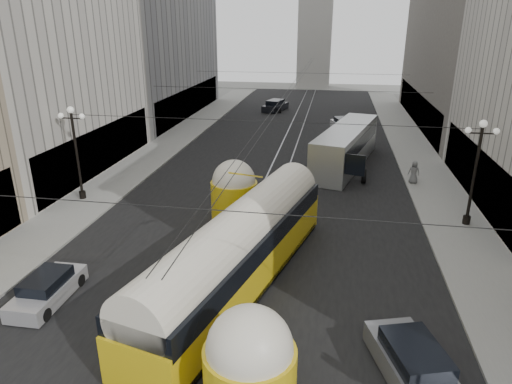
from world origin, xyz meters
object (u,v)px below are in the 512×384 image
at_px(sedan_grey, 414,365).
at_px(pedestrian_sidewalk_right, 414,172).
at_px(city_bus, 346,145).
at_px(sedan_silver, 47,289).
at_px(streetcar, 239,249).

relative_size(sedan_grey, pedestrian_sidewalk_right, 2.82).
xyz_separation_m(city_bus, sedan_silver, (-13.23, -22.93, -1.25)).
bearing_deg(streetcar, city_bus, 75.92).
xyz_separation_m(sedan_silver, pedestrian_sidewalk_right, (18.26, 18.70, 0.45)).
height_order(streetcar, sedan_silver, streetcar).
height_order(sedan_silver, sedan_grey, sedan_grey).
relative_size(city_bus, pedestrian_sidewalk_right, 7.75).
bearing_deg(city_bus, streetcar, -104.08).
xyz_separation_m(city_bus, sedan_grey, (2.03, -25.23, -1.17)).
bearing_deg(sedan_grey, streetcar, 145.22).
height_order(city_bus, sedan_grey, city_bus).
bearing_deg(sedan_silver, sedan_grey, -8.56).
bearing_deg(city_bus, sedan_silver, -119.98).
relative_size(sedan_silver, sedan_grey, 0.82).
xyz_separation_m(streetcar, pedestrian_sidewalk_right, (10.12, 16.05, -0.91)).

